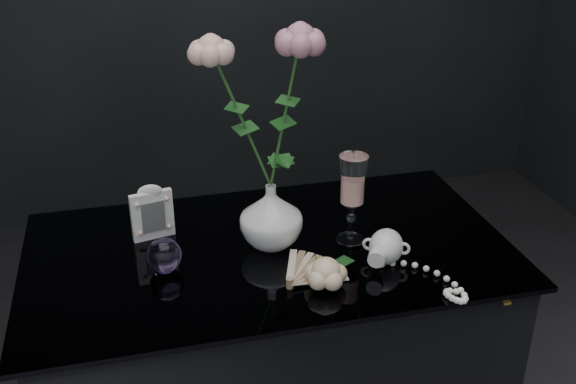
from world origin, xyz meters
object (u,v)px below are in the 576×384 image
object	(u,v)px
picture_frame	(152,212)
pearl_jar	(386,245)
wine_glass	(352,200)
loose_rose	(326,273)
vase	(271,216)
paperweight	(164,255)

from	to	relation	value
picture_frame	pearl_jar	size ratio (longest dim) A/B	0.51
wine_glass	loose_rose	world-z (taller)	wine_glass
wine_glass	loose_rose	size ratio (longest dim) A/B	1.10
pearl_jar	wine_glass	bearing A→B (deg)	143.90
vase	loose_rose	size ratio (longest dim) A/B	0.77
vase	loose_rose	world-z (taller)	vase
vase	pearl_jar	bearing A→B (deg)	-29.44
wine_glass	pearl_jar	xyz separation A→B (m)	(0.05, -0.10, -0.07)
vase	paperweight	bearing A→B (deg)	-168.67
picture_frame	paperweight	xyz separation A→B (m)	(0.01, -0.14, -0.03)
wine_glass	paperweight	distance (m)	0.42
vase	picture_frame	xyz separation A→B (m)	(-0.25, 0.09, -0.01)
wine_glass	paperweight	world-z (taller)	wine_glass
picture_frame	pearl_jar	world-z (taller)	picture_frame
vase	picture_frame	bearing A→B (deg)	159.43
loose_rose	pearl_jar	xyz separation A→B (m)	(0.15, 0.06, 0.01)
pearl_jar	picture_frame	bearing A→B (deg)	-176.64
loose_rose	wine_glass	bearing A→B (deg)	57.08
paperweight	loose_rose	world-z (taller)	paperweight
paperweight	vase	bearing A→B (deg)	11.33
loose_rose	pearl_jar	bearing A→B (deg)	23.17
wine_glass	loose_rose	distance (m)	0.20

